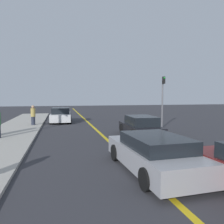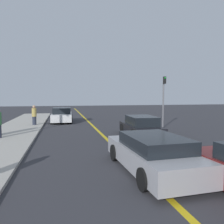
# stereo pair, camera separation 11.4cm
# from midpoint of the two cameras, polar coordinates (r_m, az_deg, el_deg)

# --- Properties ---
(road_center_line) EXTENTS (0.20, 60.00, 0.01)m
(road_center_line) POSITION_cam_midpoint_polar(r_m,az_deg,el_deg) (15.64, -3.90, -5.04)
(road_center_line) COLOR gold
(road_center_line) RESTS_ON ground_plane
(sidewalk_left) EXTENTS (3.40, 34.19, 0.12)m
(sidewalk_left) POSITION_cam_midpoint_polar(r_m,az_deg,el_deg) (14.87, -25.94, -5.72)
(sidewalk_left) COLOR #ADA89E
(sidewalk_left) RESTS_ON ground_plane
(car_ahead_center) EXTENTS (2.13, 4.63, 1.23)m
(car_ahead_center) POSITION_cam_midpoint_polar(r_m,az_deg,el_deg) (7.54, 10.33, -10.52)
(car_ahead_center) COLOR #9E9EA3
(car_ahead_center) RESTS_ON ground_plane
(car_far_distant) EXTENTS (2.00, 4.24, 1.30)m
(car_far_distant) POSITION_cam_midpoint_polar(r_m,az_deg,el_deg) (13.57, 7.16, -3.83)
(car_far_distant) COLOR black
(car_far_distant) RESTS_ON ground_plane
(car_parked_left_lot) EXTENTS (2.08, 4.34, 1.41)m
(car_parked_left_lot) POSITION_cam_midpoint_polar(r_m,az_deg,el_deg) (21.46, -13.37, -0.83)
(car_parked_left_lot) COLOR silver
(car_parked_left_lot) RESTS_ON ground_plane
(pedestrian_by_sign) EXTENTS (0.38, 0.38, 1.63)m
(pedestrian_by_sign) POSITION_cam_midpoint_polar(r_m,az_deg,el_deg) (19.25, -20.08, -0.79)
(pedestrian_by_sign) COLOR #282D3D
(pedestrian_by_sign) RESTS_ON sidewalk_left
(traffic_light) EXTENTS (0.18, 0.40, 4.01)m
(traffic_light) POSITION_cam_midpoint_polar(r_m,az_deg,el_deg) (17.52, 12.92, 3.93)
(traffic_light) COLOR slate
(traffic_light) RESTS_ON ground_plane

